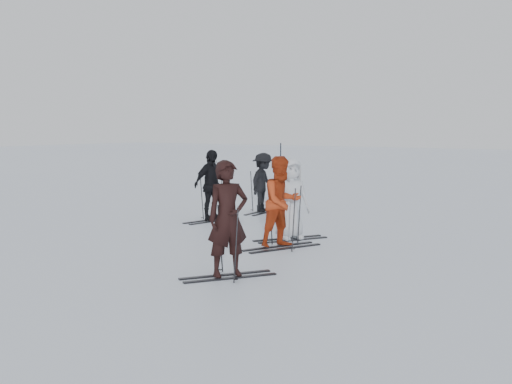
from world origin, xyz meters
TOP-DOWN VIEW (x-y plane):
  - ground at (0.00, 0.00)m, footprint 120.00×120.00m
  - skier_near_dark at (1.99, -2.96)m, footprint 0.79×0.86m
  - skier_red at (1.43, -0.22)m, footprint 1.03×1.14m
  - skier_grey at (1.09, 0.75)m, footprint 0.95×1.06m
  - skier_uphill_left at (-2.11, 2.04)m, footprint 0.69×1.19m
  - skier_uphill_far at (-1.87, 4.28)m, footprint 0.71×1.16m
  - skis_near_dark at (1.99, -2.96)m, footprint 1.92×1.71m
  - skis_red at (1.43, -0.22)m, footprint 2.08×1.63m
  - skis_grey at (1.09, 0.75)m, footprint 2.02×1.73m
  - skis_uphill_left at (-2.11, 2.04)m, footprint 1.92×1.29m
  - skis_uphill_far at (-1.87, 4.28)m, footprint 1.78×1.02m
  - piste_marker at (-4.02, 8.91)m, footprint 0.05×0.05m

SIDE VIEW (x-z plane):
  - ground at x=0.00m, z-range 0.00..0.00m
  - skis_near_dark at x=1.99m, z-range 0.00..1.24m
  - skis_uphill_far at x=-1.87m, z-range 0.00..1.26m
  - skis_uphill_left at x=-2.11m, z-range 0.00..1.28m
  - skis_grey at x=1.09m, z-range 0.00..1.30m
  - skis_red at x=1.43m, z-range 0.00..1.34m
  - skier_uphill_far at x=-1.87m, z-range 0.00..1.74m
  - skier_grey at x=1.09m, z-range 0.00..1.81m
  - skier_uphill_left at x=-2.11m, z-range 0.00..1.90m
  - skier_red at x=1.43m, z-range 0.00..1.91m
  - piste_marker at x=-4.02m, z-range 0.00..1.92m
  - skier_near_dark at x=1.99m, z-range 0.00..1.96m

